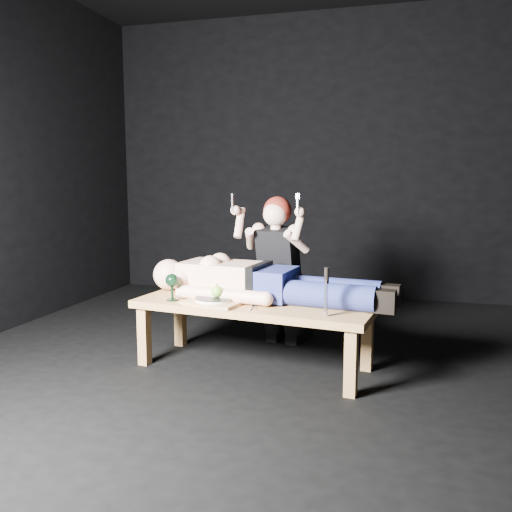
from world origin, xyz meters
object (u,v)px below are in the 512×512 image
at_px(carving_knife, 326,292).
at_px(goblet, 172,287).
at_px(table, 254,335).
at_px(serving_tray, 214,302).
at_px(lying_man, 267,278).
at_px(kneeling_woman, 282,269).

bearing_deg(carving_knife, goblet, 179.55).
relative_size(table, goblet, 8.64).
xyz_separation_m(table, serving_tray, (-0.24, -0.13, 0.24)).
relative_size(lying_man, goblet, 9.41).
xyz_separation_m(table, goblet, (-0.54, -0.11, 0.32)).
relative_size(serving_tray, goblet, 1.99).
height_order(kneeling_woman, serving_tray, kneeling_woman).
bearing_deg(kneeling_woman, table, -83.68).
bearing_deg(goblet, lying_man, 19.08).
bearing_deg(carving_knife, serving_tray, 177.79).
distance_m(lying_man, kneeling_woman, 0.47).
height_order(table, goblet, goblet).
bearing_deg(serving_tray, kneeling_woman, 66.80).
xyz_separation_m(lying_man, goblet, (-0.60, -0.21, -0.05)).
xyz_separation_m(lying_man, kneeling_woman, (-0.00, 0.47, -0.01)).
bearing_deg(kneeling_woman, serving_tray, -100.64).
relative_size(table, serving_tray, 4.33).
relative_size(kneeling_woman, carving_knife, 3.99).
bearing_deg(lying_man, kneeling_woman, 97.89).
bearing_deg(kneeling_woman, goblet, -118.96).
distance_m(table, kneeling_woman, 0.68).
relative_size(kneeling_woman, serving_tray, 3.20).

